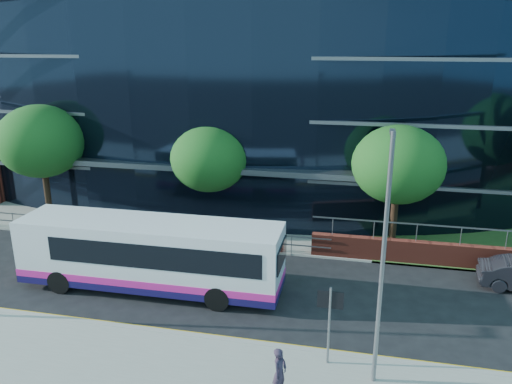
% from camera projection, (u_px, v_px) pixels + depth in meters
% --- Properties ---
extents(ground, '(200.00, 200.00, 0.00)m').
position_uv_depth(ground, '(213.00, 325.00, 19.18)').
color(ground, black).
rests_on(ground, ground).
extents(kerb, '(80.00, 0.25, 0.16)m').
position_uv_depth(kerb, '(205.00, 338.00, 18.23)').
color(kerb, gray).
rests_on(kerb, ground).
extents(yellow_line_outer, '(80.00, 0.08, 0.01)m').
position_uv_depth(yellow_line_outer, '(207.00, 337.00, 18.43)').
color(yellow_line_outer, gold).
rests_on(yellow_line_outer, ground).
extents(yellow_line_inner, '(80.00, 0.08, 0.01)m').
position_uv_depth(yellow_line_inner, '(208.00, 334.00, 18.57)').
color(yellow_line_inner, gold).
rests_on(yellow_line_inner, ground).
extents(far_forecourt, '(50.00, 8.00, 0.10)m').
position_uv_depth(far_forecourt, '(172.00, 217.00, 30.66)').
color(far_forecourt, gray).
rests_on(far_forecourt, ground).
extents(glass_office, '(44.00, 23.10, 16.00)m').
position_uv_depth(glass_office, '(241.00, 74.00, 37.10)').
color(glass_office, black).
rests_on(glass_office, ground).
extents(guard_railings, '(24.00, 0.05, 1.10)m').
position_uv_depth(guard_railings, '(109.00, 226.00, 27.10)').
color(guard_railings, slate).
rests_on(guard_railings, ground).
extents(street_sign, '(0.85, 0.09, 2.80)m').
position_uv_depth(street_sign, '(330.00, 310.00, 16.15)').
color(street_sign, slate).
rests_on(street_sign, pavement_near).
extents(tree_far_a, '(4.95, 4.95, 6.98)m').
position_uv_depth(tree_far_a, '(41.00, 141.00, 28.80)').
color(tree_far_a, black).
rests_on(tree_far_a, ground).
extents(tree_far_b, '(4.29, 4.29, 6.05)m').
position_uv_depth(tree_far_b, '(209.00, 159.00, 27.42)').
color(tree_far_b, black).
rests_on(tree_far_b, ground).
extents(tree_far_c, '(4.62, 4.62, 6.51)m').
position_uv_depth(tree_far_c, '(398.00, 165.00, 24.82)').
color(tree_far_c, black).
rests_on(tree_far_c, ground).
extents(streetlight_east, '(0.15, 0.77, 8.00)m').
position_uv_depth(streetlight_east, '(383.00, 256.00, 14.62)').
color(streetlight_east, slate).
rests_on(streetlight_east, pavement_near).
extents(city_bus, '(11.54, 2.73, 3.11)m').
position_uv_depth(city_bus, '(152.00, 254.00, 21.50)').
color(city_bus, silver).
rests_on(city_bus, ground).
extents(pedestrian, '(0.54, 0.67, 1.60)m').
position_uv_depth(pedestrian, '(280.00, 373.00, 14.97)').
color(pedestrian, '#2C2132').
rests_on(pedestrian, pavement_near).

